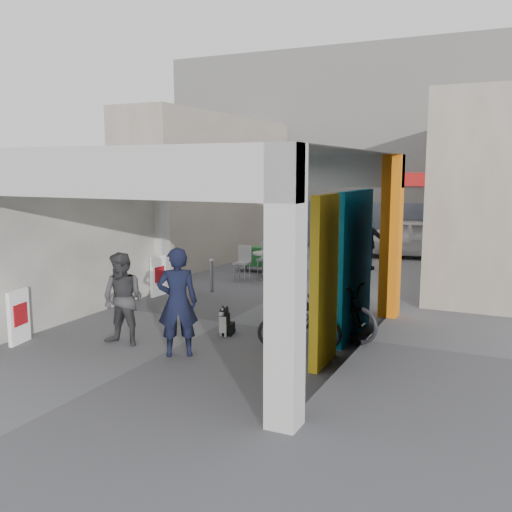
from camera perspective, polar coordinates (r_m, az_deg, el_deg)
The scene contains 21 objects.
ground at distance 12.10m, azimuth -3.12°, elevation -6.63°, with size 90.00×90.00×0.00m, color #5A5A5F.
arcade_canopy at distance 10.72m, azimuth -2.77°, elevation 3.91°, with size 6.40×6.45×6.40m.
far_building at distance 24.89m, azimuth 12.52°, elevation 10.34°, with size 18.00×4.08×8.00m.
plaza_bldg_left at distance 20.42m, azimuth -4.33°, elevation 6.73°, with size 2.00×9.00×5.00m, color #AFA591.
plaza_bldg_right at distance 17.80m, azimuth 21.92°, elevation 5.84°, with size 2.00×9.00×5.00m, color #AFA591.
bollard_left at distance 14.94m, azimuth -4.45°, elevation -2.01°, with size 0.09×0.09×0.85m, color gray.
bollard_center at distance 14.21m, azimuth 2.11°, elevation -2.47°, with size 0.09×0.09×0.88m, color gray.
bollard_right at distance 13.35m, azimuth 7.60°, elevation -3.21°, with size 0.09×0.09×0.91m, color gray.
advert_board_near at distance 11.42m, azimuth -22.63°, elevation -5.61°, with size 0.19×0.55×1.00m.
advert_board_far at distance 14.67m, azimuth -9.74°, elevation -1.98°, with size 0.12×0.55×1.00m.
cafe_set at distance 16.75m, azimuth 1.05°, elevation -1.07°, with size 1.64×1.33×0.99m.
produce_stand at distance 17.91m, azimuth 0.04°, elevation -0.60°, with size 1.15×0.62×0.76m.
crate_stack at distance 18.55m, azimuth 7.91°, elevation -0.42°, with size 0.48×0.39×0.56m.
border_collie at distance 11.12m, azimuth -3.04°, elevation -6.73°, with size 0.22×0.44×0.60m.
man_with_dog at distance 9.84m, azimuth -7.86°, elevation -4.59°, with size 0.69×0.45×1.89m, color black.
man_back_turned at distance 10.65m, azimuth -13.16°, elevation -4.24°, with size 0.83×0.65×1.71m, color #3B3A3D.
man_elderly at distance 12.61m, azimuth 9.45°, elevation -1.92°, with size 0.88×0.57×1.79m, color teal.
man_crates at distance 18.46m, azimuth 11.18°, elevation 1.28°, with size 1.01×0.42×1.73m, color black.
bicycle_front at distance 10.99m, azimuth 7.26°, elevation -5.33°, with size 0.72×2.07×1.09m, color black.
bicycle_rear at distance 10.22m, azimuth 4.36°, elevation -6.89°, with size 0.42×1.50×0.90m, color black.
white_van at distance 21.52m, azimuth 16.12°, elevation 1.74°, with size 1.69×4.19×1.43m, color silver.
Camera 1 is at (5.56, -10.26, 3.20)m, focal length 40.00 mm.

